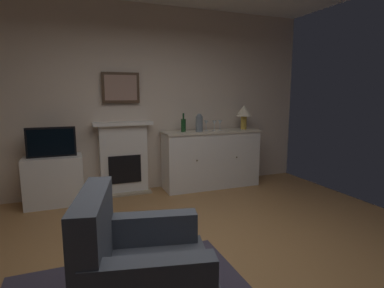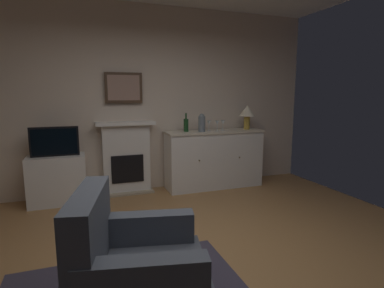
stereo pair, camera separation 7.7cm
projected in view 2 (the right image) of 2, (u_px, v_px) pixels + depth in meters
name	position (u px, v px, depth m)	size (l,w,h in m)	color
ground_plane	(204.00, 274.00, 2.70)	(5.58, 5.07, 0.10)	#9E7042
wall_rear	(144.00, 100.00, 4.79)	(5.58, 0.06, 2.84)	beige
fireplace_unit	(126.00, 158.00, 4.71)	(0.87, 0.30, 1.10)	white
framed_picture	(124.00, 88.00, 4.58)	(0.55, 0.04, 0.45)	#473323
sideboard_cabinet	(214.00, 159.00, 5.02)	(1.59, 0.49, 0.93)	white
table_lamp	(247.00, 113.00, 5.10)	(0.26, 0.26, 0.40)	#B79338
wine_bottle	(186.00, 125.00, 4.79)	(0.08, 0.08, 0.29)	#193F1E
wine_glass_left	(209.00, 123.00, 4.93)	(0.07, 0.07, 0.16)	silver
wine_glass_center	(217.00, 123.00, 4.89)	(0.07, 0.07, 0.16)	silver
wine_glass_right	(223.00, 123.00, 4.95)	(0.07, 0.07, 0.16)	silver
vase_decorative	(202.00, 123.00, 4.79)	(0.11, 0.11, 0.28)	slate
tv_cabinet	(57.00, 180.00, 4.26)	(0.75, 0.42, 0.67)	white
tv_set	(55.00, 142.00, 4.16)	(0.62, 0.07, 0.40)	black
armchair	(134.00, 271.00, 1.97)	(0.95, 0.92, 0.92)	#474C56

